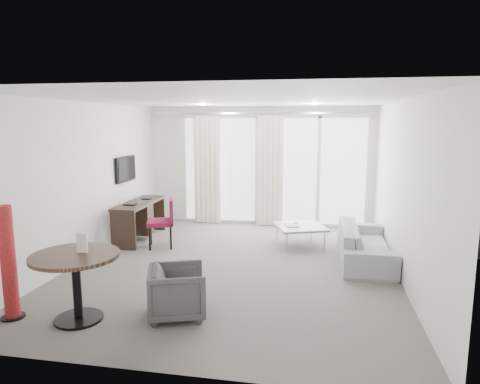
% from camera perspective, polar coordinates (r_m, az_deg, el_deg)
% --- Properties ---
extents(floor, '(5.00, 6.00, 0.00)m').
position_cam_1_polar(floor, '(6.92, -0.91, -9.83)').
color(floor, '#615E58').
rests_on(floor, ground).
extents(ceiling, '(5.00, 6.00, 0.00)m').
position_cam_1_polar(ceiling, '(6.54, -0.97, 12.21)').
color(ceiling, white).
rests_on(ceiling, ground).
extents(wall_left, '(0.00, 6.00, 2.60)m').
position_cam_1_polar(wall_left, '(7.50, -20.01, 1.33)').
color(wall_left, silver).
rests_on(wall_left, ground).
extents(wall_right, '(0.00, 6.00, 2.60)m').
position_cam_1_polar(wall_right, '(6.59, 20.89, 0.23)').
color(wall_right, silver).
rests_on(wall_right, ground).
extents(wall_front, '(5.00, 0.00, 2.60)m').
position_cam_1_polar(wall_front, '(3.77, -9.97, -5.82)').
color(wall_front, silver).
rests_on(wall_front, ground).
extents(window_panel, '(4.00, 0.02, 2.38)m').
position_cam_1_polar(window_panel, '(9.50, 4.38, 2.86)').
color(window_panel, white).
rests_on(window_panel, ground).
extents(window_frame, '(4.10, 0.06, 2.44)m').
position_cam_1_polar(window_frame, '(9.49, 4.37, 2.85)').
color(window_frame, white).
rests_on(window_frame, ground).
extents(curtain_left, '(0.60, 0.20, 2.38)m').
position_cam_1_polar(curtain_left, '(9.60, -4.37, 2.93)').
color(curtain_left, white).
rests_on(curtain_left, ground).
extents(curtain_right, '(0.60, 0.20, 2.38)m').
position_cam_1_polar(curtain_right, '(9.35, 3.97, 2.75)').
color(curtain_right, white).
rests_on(curtain_right, ground).
extents(curtain_track, '(4.80, 0.04, 0.04)m').
position_cam_1_polar(curtain_track, '(9.32, 2.51, 10.45)').
color(curtain_track, '#B2B2B7').
rests_on(curtain_track, ceiling).
extents(downlight_a, '(0.12, 0.12, 0.02)m').
position_cam_1_polar(downlight_a, '(8.30, -4.97, 11.51)').
color(downlight_a, '#FFE0B2').
rests_on(downlight_a, ceiling).
extents(downlight_b, '(0.12, 0.12, 0.02)m').
position_cam_1_polar(downlight_b, '(8.01, 9.98, 11.49)').
color(downlight_b, '#FFE0B2').
rests_on(downlight_b, ceiling).
extents(desk, '(0.49, 1.57, 0.74)m').
position_cam_1_polar(desk, '(8.58, -13.20, -3.72)').
color(desk, black).
rests_on(desk, floor).
extents(tv, '(0.05, 0.80, 0.50)m').
position_cam_1_polar(tv, '(8.75, -15.00, 2.99)').
color(tv, black).
rests_on(tv, wall_left).
extents(desk_chair, '(0.62, 0.60, 0.90)m').
position_cam_1_polar(desk_chair, '(7.93, -10.59, -4.09)').
color(desk_chair, maroon).
rests_on(desk_chair, floor).
extents(round_table, '(1.28, 1.28, 0.79)m').
position_cam_1_polar(round_table, '(5.37, -20.92, -11.79)').
color(round_table, '#362318').
rests_on(round_table, floor).
extents(menu_card, '(0.13, 0.03, 0.23)m').
position_cam_1_polar(menu_card, '(5.29, -20.18, -8.34)').
color(menu_card, white).
rests_on(menu_card, round_table).
extents(red_lamp, '(0.35, 0.35, 1.34)m').
position_cam_1_polar(red_lamp, '(5.66, -28.50, -8.30)').
color(red_lamp, maroon).
rests_on(red_lamp, floor).
extents(tub_armchair, '(0.84, 0.83, 0.60)m').
position_cam_1_polar(tub_armchair, '(5.21, -8.37, -13.02)').
color(tub_armchair, '#3E3E3E').
rests_on(tub_armchair, floor).
extents(coffee_table, '(1.09, 1.09, 0.38)m').
position_cam_1_polar(coffee_table, '(8.04, 7.98, -5.75)').
color(coffee_table, gray).
rests_on(coffee_table, floor).
extents(remote, '(0.07, 0.17, 0.02)m').
position_cam_1_polar(remote, '(8.11, 7.44, -4.36)').
color(remote, black).
rests_on(remote, coffee_table).
extents(magazine, '(0.30, 0.34, 0.02)m').
position_cam_1_polar(magazine, '(7.95, 6.88, -4.64)').
color(magazine, gray).
rests_on(magazine, coffee_table).
extents(sofa, '(0.79, 2.02, 0.59)m').
position_cam_1_polar(sofa, '(7.39, 16.32, -6.57)').
color(sofa, '#90909B').
rests_on(sofa, floor).
extents(terrace_slab, '(5.60, 3.00, 0.12)m').
position_cam_1_polar(terrace_slab, '(11.20, 5.12, -2.69)').
color(terrace_slab, '#4D4D50').
rests_on(terrace_slab, ground).
extents(rattan_chair_a, '(0.53, 0.53, 0.77)m').
position_cam_1_polar(rattan_chair_a, '(11.11, 7.38, -0.47)').
color(rattan_chair_a, '#453019').
rests_on(rattan_chair_a, terrace_slab).
extents(rattan_chair_b, '(0.76, 0.76, 0.91)m').
position_cam_1_polar(rattan_chair_b, '(10.69, 13.23, -0.66)').
color(rattan_chair_b, '#453019').
rests_on(rattan_chair_b, terrace_slab).
extents(rattan_table, '(0.49, 0.49, 0.47)m').
position_cam_1_polar(rattan_table, '(10.37, 12.85, -2.18)').
color(rattan_table, '#453019').
rests_on(rattan_table, terrace_slab).
extents(balustrade, '(5.50, 0.06, 1.05)m').
position_cam_1_polar(balustrade, '(12.52, 5.78, 1.19)').
color(balustrade, '#B2B2B7').
rests_on(balustrade, terrace_slab).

